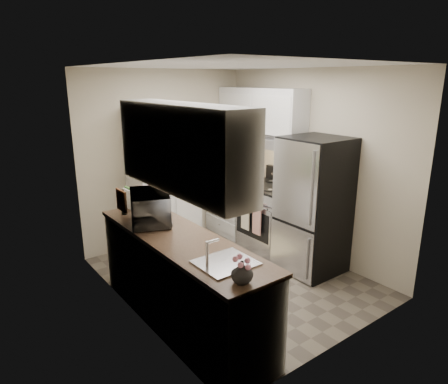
# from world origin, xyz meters

# --- Properties ---
(ground) EXTENTS (3.20, 3.20, 0.00)m
(ground) POSITION_xyz_m (0.00, 0.00, 0.00)
(ground) COLOR #665B4C
(ground) RESTS_ON ground
(room_shell) EXTENTS (2.64, 3.24, 2.52)m
(room_shell) POSITION_xyz_m (-0.02, -0.01, 1.63)
(room_shell) COLOR beige
(room_shell) RESTS_ON ground
(pantry_cabinet) EXTENTS (0.90, 0.55, 2.00)m
(pantry_cabinet) POSITION_xyz_m (-0.20, 1.32, 1.00)
(pantry_cabinet) COLOR silver
(pantry_cabinet) RESTS_ON ground
(base_cabinet_left) EXTENTS (0.60, 2.30, 0.88)m
(base_cabinet_left) POSITION_xyz_m (-0.99, -0.43, 0.44)
(base_cabinet_left) COLOR silver
(base_cabinet_left) RESTS_ON ground
(countertop_left) EXTENTS (0.63, 2.33, 0.04)m
(countertop_left) POSITION_xyz_m (-0.99, -0.43, 0.90)
(countertop_left) COLOR brown
(countertop_left) RESTS_ON base_cabinet_left
(base_cabinet_right) EXTENTS (0.60, 0.80, 0.88)m
(base_cabinet_right) POSITION_xyz_m (0.99, 1.19, 0.44)
(base_cabinet_right) COLOR silver
(base_cabinet_right) RESTS_ON ground
(countertop_right) EXTENTS (0.63, 0.83, 0.04)m
(countertop_right) POSITION_xyz_m (0.99, 1.19, 0.90)
(countertop_right) COLOR brown
(countertop_right) RESTS_ON base_cabinet_right
(electric_range) EXTENTS (0.71, 0.78, 1.13)m
(electric_range) POSITION_xyz_m (0.97, 0.39, 0.48)
(electric_range) COLOR #B7B7BC
(electric_range) RESTS_ON ground
(refrigerator) EXTENTS (0.70, 0.72, 1.70)m
(refrigerator) POSITION_xyz_m (0.94, -0.41, 0.85)
(refrigerator) COLOR #B7B7BC
(refrigerator) RESTS_ON ground
(microwave) EXTENTS (0.59, 0.69, 0.32)m
(microwave) POSITION_xyz_m (-1.02, 0.09, 1.08)
(microwave) COLOR silver
(microwave) RESTS_ON countertop_left
(wine_bottle) EXTENTS (0.07, 0.07, 0.26)m
(wine_bottle) POSITION_xyz_m (-1.14, 0.50, 1.05)
(wine_bottle) COLOR black
(wine_bottle) RESTS_ON countertop_left
(flower_vase) EXTENTS (0.17, 0.17, 0.17)m
(flower_vase) POSITION_xyz_m (-1.08, -1.47, 1.01)
(flower_vase) COLOR silver
(flower_vase) RESTS_ON countertop_left
(cutting_board) EXTENTS (0.03, 0.21, 0.26)m
(cutting_board) POSITION_xyz_m (-1.01, 0.60, 1.05)
(cutting_board) COLOR #448135
(cutting_board) RESTS_ON countertop_left
(toaster_oven) EXTENTS (0.38, 0.42, 0.20)m
(toaster_oven) POSITION_xyz_m (1.00, 1.34, 1.02)
(toaster_oven) COLOR silver
(toaster_oven) RESTS_ON countertop_right
(fruit_basket) EXTENTS (0.31, 0.31, 0.12)m
(fruit_basket) POSITION_xyz_m (0.98, 1.33, 1.18)
(fruit_basket) COLOR #EB420B
(fruit_basket) RESTS_ON toaster_oven
(kitchen_mat) EXTENTS (0.67, 0.87, 0.01)m
(kitchen_mat) POSITION_xyz_m (0.05, 0.43, 0.01)
(kitchen_mat) COLOR beige
(kitchen_mat) RESTS_ON ground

